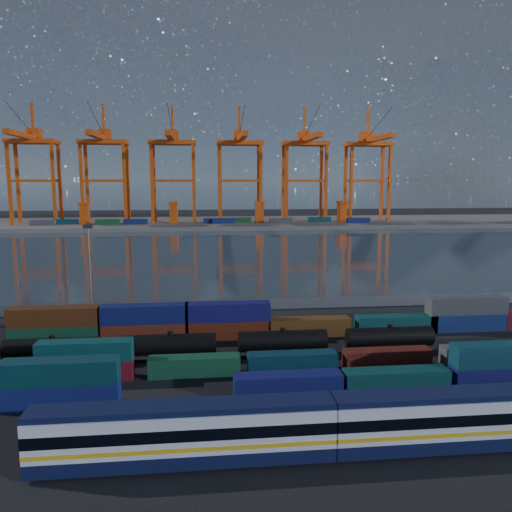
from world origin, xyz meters
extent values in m
plane|color=black|center=(0.00, 0.00, 0.00)|extent=(700.00, 700.00, 0.00)
plane|color=#28333A|center=(0.00, 105.00, 0.01)|extent=(700.00, 700.00, 0.00)
cube|color=#514F4C|center=(0.00, 210.00, 1.00)|extent=(700.00, 70.00, 2.00)
cone|color=#1E2630|center=(-600.00, 1600.00, 210.00)|extent=(1000.00, 1000.00, 420.00)
cone|color=#1E2630|center=(-200.00, 1600.00, 260.00)|extent=(1100.00, 1100.00, 520.00)
cone|color=#1E2630|center=(200.00, 1600.00, 230.00)|extent=(1040.00, 1040.00, 460.00)
cone|color=#1E2630|center=(600.00, 1600.00, 190.00)|extent=(960.00, 960.00, 380.00)
cone|color=#1E2630|center=(950.00, 1600.00, 150.00)|extent=(840.00, 840.00, 300.00)
cube|color=silver|center=(-11.84, -23.03, 3.02)|extent=(26.07, 3.13, 3.96)
cube|color=black|center=(-11.84, -23.03, 0.94)|extent=(26.07, 3.19, 1.25)
cube|color=black|center=(-11.84, -23.03, 5.27)|extent=(26.07, 2.82, 0.52)
cube|color=gold|center=(-11.84, -23.03, 2.19)|extent=(26.10, 3.22, 0.38)
cube|color=black|center=(-11.84, -23.03, 3.44)|extent=(26.10, 3.22, 1.04)
cube|color=black|center=(-20.96, -23.03, 0.37)|extent=(3.13, 2.09, 0.73)
cube|color=black|center=(-2.71, -23.03, 0.37)|extent=(3.13, 2.09, 0.73)
cube|color=silver|center=(14.16, -23.03, 3.02)|extent=(26.07, 3.13, 3.96)
cube|color=black|center=(14.16, -23.03, 0.94)|extent=(26.07, 3.19, 1.25)
cube|color=black|center=(14.16, -23.03, 5.27)|extent=(26.07, 2.82, 0.52)
cube|color=gold|center=(14.16, -23.03, 2.19)|extent=(26.10, 3.22, 0.38)
cube|color=black|center=(14.16, -23.03, 3.44)|extent=(26.10, 3.22, 1.04)
cube|color=black|center=(5.04, -23.03, 0.37)|extent=(3.13, 2.09, 0.73)
cube|color=navy|center=(-25.50, -10.40, 1.33)|extent=(12.30, 2.50, 2.67)
cube|color=#0B333C|center=(-25.50, -10.40, 4.00)|extent=(12.30, 2.50, 2.67)
cube|color=navy|center=(-0.68, -10.40, 1.33)|extent=(12.30, 2.50, 2.67)
cube|color=#0B3D3E|center=(12.02, -10.40, 1.33)|extent=(12.30, 2.50, 2.67)
cube|color=#101254|center=(25.06, -10.40, 1.33)|extent=(12.30, 2.50, 2.67)
cube|color=#0D3946|center=(25.06, -10.40, 4.00)|extent=(12.30, 2.50, 2.67)
cube|color=maroon|center=(-24.58, -3.03, 1.24)|extent=(11.44, 2.33, 2.48)
cube|color=#0C4141|center=(-24.58, -3.03, 3.72)|extent=(11.44, 2.33, 2.48)
cube|color=#134A2E|center=(-11.32, -3.03, 1.24)|extent=(11.44, 2.33, 2.48)
cube|color=#0B2C3D|center=(1.12, -3.03, 1.24)|extent=(11.44, 2.33, 2.48)
cube|color=#551811|center=(13.73, -3.03, 1.24)|extent=(11.44, 2.33, 2.48)
cube|color=#484A4E|center=(27.11, -3.03, 1.24)|extent=(11.44, 2.33, 2.48)
cube|color=#124529|center=(-32.33, 11.50, 1.41)|extent=(13.02, 2.65, 2.82)
cube|color=#4D250F|center=(-32.33, 11.50, 4.23)|extent=(13.02, 2.65, 2.82)
cube|color=maroon|center=(-18.94, 11.50, 1.41)|extent=(13.02, 2.65, 2.82)
cube|color=#101654|center=(-18.94, 11.50, 4.23)|extent=(13.02, 2.65, 2.82)
cube|color=#5B1E0D|center=(-6.36, 11.50, 1.41)|extent=(13.02, 2.65, 2.82)
cube|color=#131155|center=(-6.36, 11.50, 4.23)|extent=(13.02, 2.65, 2.82)
cube|color=#5B3612|center=(6.39, 11.50, 1.41)|extent=(13.02, 2.65, 2.82)
cube|color=#0C4041|center=(20.68, 11.50, 1.41)|extent=(13.02, 2.65, 2.82)
cube|color=navy|center=(32.51, 11.50, 1.41)|extent=(13.02, 2.65, 2.82)
cube|color=#434749|center=(32.51, 11.50, 4.23)|extent=(13.02, 2.65, 2.82)
cylinder|color=black|center=(-30.17, 2.89, 2.19)|extent=(12.37, 2.76, 2.76)
cylinder|color=black|center=(-30.17, 2.89, 3.71)|extent=(0.76, 0.76, 0.48)
cube|color=black|center=(-30.17, 2.89, 0.67)|extent=(12.84, 1.90, 0.38)
cube|color=black|center=(-34.45, 2.89, 0.29)|extent=(2.38, 1.71, 0.57)
cube|color=black|center=(-25.89, 2.89, 0.29)|extent=(2.38, 1.71, 0.57)
cylinder|color=black|center=(-14.67, 2.89, 2.19)|extent=(12.37, 2.76, 2.76)
cylinder|color=black|center=(-14.67, 2.89, 3.71)|extent=(0.76, 0.76, 0.48)
cube|color=black|center=(-14.67, 2.89, 0.67)|extent=(12.84, 1.90, 0.38)
cube|color=black|center=(-18.95, 2.89, 0.29)|extent=(2.38, 1.71, 0.57)
cube|color=black|center=(-10.39, 2.89, 0.29)|extent=(2.38, 1.71, 0.57)
cylinder|color=black|center=(0.83, 2.89, 2.19)|extent=(12.37, 2.76, 2.76)
cylinder|color=black|center=(0.83, 2.89, 3.71)|extent=(0.76, 0.76, 0.48)
cube|color=black|center=(0.83, 2.89, 0.67)|extent=(12.84, 1.90, 0.38)
cube|color=black|center=(-3.45, 2.89, 0.29)|extent=(2.38, 1.71, 0.57)
cube|color=black|center=(5.11, 2.89, 0.29)|extent=(2.38, 1.71, 0.57)
cylinder|color=black|center=(16.33, 2.89, 2.19)|extent=(12.37, 2.76, 2.76)
cylinder|color=black|center=(16.33, 2.89, 3.71)|extent=(0.76, 0.76, 0.48)
cube|color=black|center=(16.33, 2.89, 0.67)|extent=(12.84, 1.90, 0.38)
cube|color=black|center=(12.05, 2.89, 0.29)|extent=(2.38, 1.71, 0.57)
cube|color=black|center=(20.61, 2.89, 0.29)|extent=(2.38, 1.71, 0.57)
cube|color=#595B5E|center=(0.00, 28.00, 1.00)|extent=(160.00, 0.06, 2.00)
cylinder|color=slate|center=(-40.00, 28.00, 1.10)|extent=(0.12, 0.12, 2.20)
cylinder|color=slate|center=(-30.00, 28.00, 1.10)|extent=(0.12, 0.12, 2.20)
cylinder|color=slate|center=(-20.00, 28.00, 1.10)|extent=(0.12, 0.12, 2.20)
cylinder|color=slate|center=(-10.00, 28.00, 1.10)|extent=(0.12, 0.12, 2.20)
cylinder|color=slate|center=(0.00, 28.00, 1.10)|extent=(0.12, 0.12, 2.20)
cylinder|color=slate|center=(10.00, 28.00, 1.10)|extent=(0.12, 0.12, 2.20)
cylinder|color=slate|center=(20.00, 28.00, 1.10)|extent=(0.12, 0.12, 2.20)
cylinder|color=slate|center=(30.00, 28.00, 1.10)|extent=(0.12, 0.12, 2.20)
cylinder|color=slate|center=(40.00, 28.00, 1.10)|extent=(0.12, 0.12, 2.20)
cylinder|color=slate|center=(50.00, 28.00, 1.10)|extent=(0.12, 0.12, 2.20)
cylinder|color=slate|center=(-30.00, 26.00, 8.00)|extent=(0.36, 0.36, 16.00)
cube|color=black|center=(-30.00, 26.00, 16.30)|extent=(1.60, 0.40, 0.60)
cube|color=#D7490F|center=(-105.64, 199.20, 21.76)|extent=(1.55, 1.55, 43.51)
cube|color=#D7490F|center=(-105.64, 210.80, 21.76)|extent=(1.55, 1.55, 43.51)
cube|color=#D7490F|center=(-84.36, 199.20, 21.76)|extent=(1.55, 1.55, 43.51)
cube|color=#D7490F|center=(-84.36, 210.80, 21.76)|extent=(1.55, 1.55, 43.51)
cube|color=#D7490F|center=(-95.00, 199.20, 23.93)|extent=(21.27, 1.35, 1.35)
cube|color=#D7490F|center=(-95.00, 210.80, 23.93)|extent=(21.27, 1.35, 1.35)
cube|color=#D7490F|center=(-95.00, 205.00, 43.51)|extent=(24.17, 13.54, 2.13)
cube|color=#D7490F|center=(-95.00, 193.40, 45.45)|extent=(2.90, 46.41, 2.42)
cube|color=#D7490F|center=(-95.00, 208.87, 47.86)|extent=(5.80, 7.74, 4.83)
cube|color=#D7490F|center=(-95.00, 206.93, 55.12)|extent=(1.16, 1.16, 15.47)
cylinder|color=black|center=(-95.00, 191.08, 52.21)|extent=(0.23, 39.80, 13.13)
cube|color=#D7490F|center=(-70.64, 199.20, 21.76)|extent=(1.55, 1.55, 43.51)
cube|color=#D7490F|center=(-70.64, 210.80, 21.76)|extent=(1.55, 1.55, 43.51)
cube|color=#D7490F|center=(-49.36, 199.20, 21.76)|extent=(1.55, 1.55, 43.51)
cube|color=#D7490F|center=(-49.36, 210.80, 21.76)|extent=(1.55, 1.55, 43.51)
cube|color=#D7490F|center=(-60.00, 199.20, 23.93)|extent=(21.27, 1.35, 1.35)
cube|color=#D7490F|center=(-60.00, 210.80, 23.93)|extent=(21.27, 1.35, 1.35)
cube|color=#D7490F|center=(-60.00, 205.00, 43.51)|extent=(24.17, 13.54, 2.13)
cube|color=#D7490F|center=(-60.00, 193.40, 45.45)|extent=(2.90, 46.41, 2.42)
cube|color=#D7490F|center=(-60.00, 208.87, 47.86)|extent=(5.80, 7.74, 4.83)
cube|color=#D7490F|center=(-60.00, 206.93, 55.12)|extent=(1.16, 1.16, 15.47)
cylinder|color=black|center=(-60.00, 191.08, 52.21)|extent=(0.23, 39.80, 13.13)
cube|color=#D7490F|center=(-35.64, 199.20, 21.76)|extent=(1.55, 1.55, 43.51)
cube|color=#D7490F|center=(-35.64, 210.80, 21.76)|extent=(1.55, 1.55, 43.51)
cube|color=#D7490F|center=(-14.36, 199.20, 21.76)|extent=(1.55, 1.55, 43.51)
cube|color=#D7490F|center=(-14.36, 210.80, 21.76)|extent=(1.55, 1.55, 43.51)
cube|color=#D7490F|center=(-25.00, 199.20, 23.93)|extent=(21.27, 1.35, 1.35)
cube|color=#D7490F|center=(-25.00, 210.80, 23.93)|extent=(21.27, 1.35, 1.35)
cube|color=#D7490F|center=(-25.00, 205.00, 43.51)|extent=(24.17, 13.54, 2.13)
cube|color=#D7490F|center=(-25.00, 193.40, 45.45)|extent=(2.90, 46.41, 2.42)
cube|color=#D7490F|center=(-25.00, 208.87, 47.86)|extent=(5.80, 7.74, 4.83)
cube|color=#D7490F|center=(-25.00, 206.93, 55.12)|extent=(1.16, 1.16, 15.47)
cylinder|color=black|center=(-25.00, 191.08, 52.21)|extent=(0.23, 39.80, 13.13)
cube|color=#D7490F|center=(-0.64, 199.20, 21.76)|extent=(1.55, 1.55, 43.51)
cube|color=#D7490F|center=(-0.64, 210.80, 21.76)|extent=(1.55, 1.55, 43.51)
cube|color=#D7490F|center=(20.64, 199.20, 21.76)|extent=(1.55, 1.55, 43.51)
cube|color=#D7490F|center=(20.64, 210.80, 21.76)|extent=(1.55, 1.55, 43.51)
cube|color=#D7490F|center=(10.00, 199.20, 23.93)|extent=(21.27, 1.35, 1.35)
cube|color=#D7490F|center=(10.00, 210.80, 23.93)|extent=(21.27, 1.35, 1.35)
cube|color=#D7490F|center=(10.00, 205.00, 43.51)|extent=(24.17, 13.54, 2.13)
cube|color=#D7490F|center=(10.00, 193.40, 45.45)|extent=(2.90, 46.41, 2.42)
cube|color=#D7490F|center=(10.00, 208.87, 47.86)|extent=(5.80, 7.74, 4.83)
cube|color=#D7490F|center=(10.00, 206.93, 55.12)|extent=(1.16, 1.16, 15.47)
cylinder|color=black|center=(10.00, 191.08, 52.21)|extent=(0.23, 39.80, 13.13)
cube|color=#D7490F|center=(34.36, 199.20, 21.76)|extent=(1.55, 1.55, 43.51)
cube|color=#D7490F|center=(34.36, 210.80, 21.76)|extent=(1.55, 1.55, 43.51)
cube|color=#D7490F|center=(55.64, 199.20, 21.76)|extent=(1.55, 1.55, 43.51)
cube|color=#D7490F|center=(55.64, 210.80, 21.76)|extent=(1.55, 1.55, 43.51)
cube|color=#D7490F|center=(45.00, 199.20, 23.93)|extent=(21.27, 1.35, 1.35)
cube|color=#D7490F|center=(45.00, 210.80, 23.93)|extent=(21.27, 1.35, 1.35)
cube|color=#D7490F|center=(45.00, 205.00, 43.51)|extent=(24.17, 13.54, 2.13)
cube|color=#D7490F|center=(45.00, 193.40, 45.45)|extent=(2.90, 46.41, 2.42)
cube|color=#D7490F|center=(45.00, 208.87, 47.86)|extent=(5.80, 7.74, 4.83)
cube|color=#D7490F|center=(45.00, 206.93, 55.12)|extent=(1.16, 1.16, 15.47)
cylinder|color=black|center=(45.00, 191.08, 52.21)|extent=(0.23, 39.80, 13.13)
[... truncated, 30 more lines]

